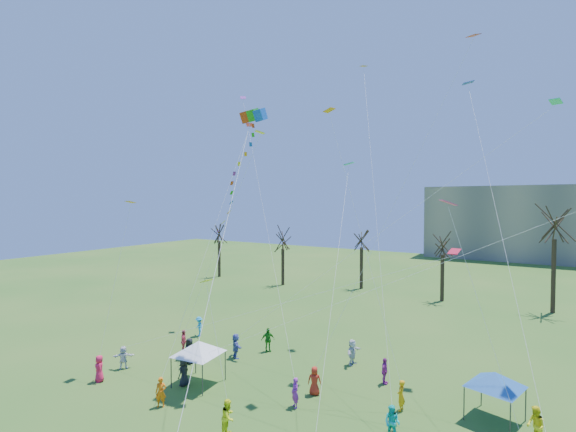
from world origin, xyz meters
The scene contains 6 objects.
bare_tree_row centered at (6.10, 36.20, 7.06)m, with size 69.56×8.76×12.24m.
big_box_kite centered at (-4.16, 6.86, 13.12)m, with size 4.01×7.40×20.59m.
canopy_tent_white centered at (-6.24, 5.21, 2.38)m, with size 3.72×3.72×2.81m.
canopy_tent_blue centered at (10.43, 10.32, 2.25)m, with size 3.40×3.40×2.65m.
festival_crowd centered at (-0.80, 6.80, 0.88)m, with size 27.09×14.74×1.86m.
small_kites_aloft centered at (1.81, 11.20, 14.57)m, with size 29.47×19.42×32.94m.
Camera 1 is at (12.01, -13.51, 11.76)m, focal length 25.00 mm.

